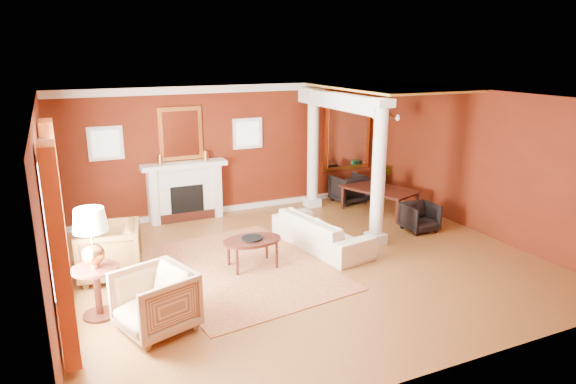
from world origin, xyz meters
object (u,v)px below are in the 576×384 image
sofa (322,226)px  armchair_stripe (155,298)px  side_table (93,244)px  dining_table (380,193)px  coffee_table (252,242)px  armchair_leopard (109,249)px

sofa → armchair_stripe: size_ratio=2.33×
side_table → dining_table: (6.37, 2.37, -0.62)m
coffee_table → sofa: bearing=12.2°
coffee_table → side_table: bearing=-165.1°
sofa → dining_table: (2.26, 1.36, 0.04)m
armchair_stripe → sofa: bearing=98.5°
sofa → side_table: 4.29m
armchair_stripe → side_table: (-0.66, 0.72, 0.62)m
armchair_leopard → dining_table: 6.17m
armchair_leopard → dining_table: size_ratio=0.59×
coffee_table → dining_table: (3.79, 1.69, -0.00)m
armchair_leopard → armchair_stripe: (0.37, -2.00, -0.03)m
coffee_table → armchair_leopard: bearing=165.2°
side_table → coffee_table: bearing=14.9°
sofa → side_table: size_ratio=1.36×
armchair_stripe → dining_table: dining_table is taller
sofa → coffee_table: size_ratio=2.12×
sofa → coffee_table: bearing=92.3°
armchair_stripe → coffee_table: armchair_stripe is taller
coffee_table → side_table: size_ratio=0.64×
armchair_leopard → armchair_stripe: bearing=20.4°
dining_table → armchair_leopard: bearing=79.8°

